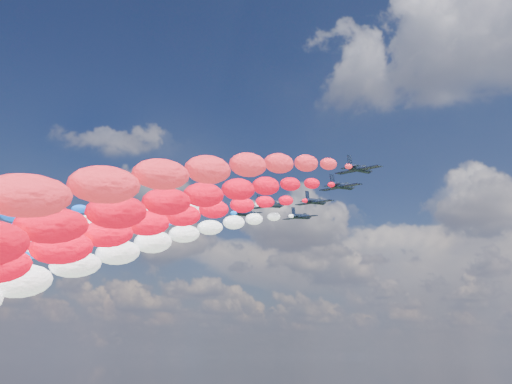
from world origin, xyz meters
The scene contains 14 objects.
jet_0 centered at (-31.36, -7.11, 102.34)m, with size 8.89×11.92×2.63m, color black, non-canonical shape.
jet_1 centered at (-18.58, 4.46, 102.34)m, with size 8.89×11.92×2.63m, color black, non-canonical shape.
jet_2 centered at (-9.47, 13.33, 102.34)m, with size 8.89×11.92×2.63m, color black, non-canonical shape.
trail_2 centered at (-9.47, -44.47, 82.53)m, with size 6.11×111.75×43.99m, color #0D66FF, non-canonical shape.
jet_3 centered at (0.37, 9.35, 102.34)m, with size 8.89×11.92×2.63m, color black, non-canonical shape.
trail_3 centered at (0.37, -48.45, 82.53)m, with size 6.11×111.75×43.99m, color white, non-canonical shape.
jet_4 centered at (0.51, 23.91, 102.34)m, with size 8.89×11.92×2.63m, color black, non-canonical shape.
trail_4 centered at (0.51, -33.89, 82.53)m, with size 6.11×111.75×43.99m, color white, non-canonical shape.
jet_5 centered at (10.84, 12.59, 102.34)m, with size 8.89×11.92×2.63m, color black, non-canonical shape.
trail_5 centered at (10.84, -45.21, 82.53)m, with size 6.11×111.75×43.99m, color #FC021C, non-canonical shape.
jet_6 centered at (21.64, 4.36, 102.34)m, with size 8.89×11.92×2.63m, color black, non-canonical shape.
trail_6 centered at (21.64, -53.44, 82.53)m, with size 6.11×111.75×43.99m, color red, non-canonical shape.
jet_7 centered at (29.73, -4.53, 102.34)m, with size 8.89×11.92×2.63m, color black, non-canonical shape.
trail_7 centered at (29.73, -62.33, 82.53)m, with size 6.11×111.75×43.99m, color red, non-canonical shape.
Camera 1 is at (73.84, -105.05, 67.65)m, focal length 41.64 mm.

